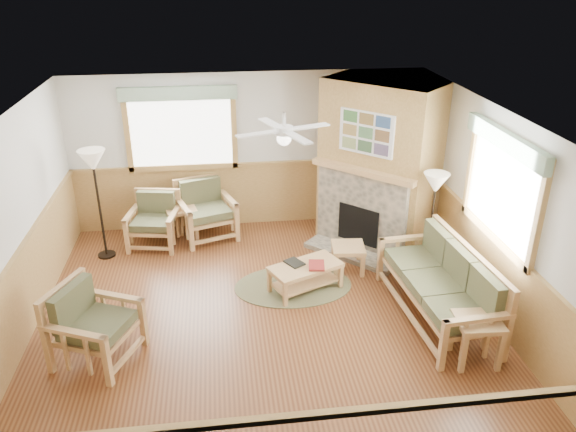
{
  "coord_description": "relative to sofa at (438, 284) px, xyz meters",
  "views": [
    {
      "loc": [
        -0.49,
        -6.24,
        4.37
      ],
      "look_at": [
        0.4,
        0.7,
        1.15
      ],
      "focal_mm": 35.0,
      "sensor_mm": 36.0,
      "label": 1
    }
  ],
  "objects": [
    {
      "name": "floor_lamp_left",
      "position": [
        -4.64,
        2.28,
        0.41
      ],
      "size": [
        0.54,
        0.54,
        1.79
      ],
      "primitive_type": null,
      "rotation": [
        0.0,
        0.0,
        0.43
      ],
      "color": "black",
      "rests_on": "floor"
    },
    {
      "name": "footstool",
      "position": [
        -0.88,
        1.34,
        -0.28
      ],
      "size": [
        0.53,
        0.53,
        0.42
      ],
      "primitive_type": null,
      "rotation": [
        0.0,
        0.0,
        -0.1
      ],
      "color": "tan",
      "rests_on": "floor"
    },
    {
      "name": "floor_lamp_right",
      "position": [
        0.3,
        1.13,
        0.32
      ],
      "size": [
        0.38,
        0.38,
        1.61
      ],
      "primitive_type": null,
      "rotation": [
        0.0,
        0.0,
        0.03
      ],
      "color": "black",
      "rests_on": "floor"
    },
    {
      "name": "end_table_chairs",
      "position": [
        -3.44,
        2.8,
        -0.21
      ],
      "size": [
        0.59,
        0.57,
        0.55
      ],
      "primitive_type": null,
      "rotation": [
        0.0,
        0.0,
        0.23
      ],
      "color": "tan",
      "rests_on": "floor"
    },
    {
      "name": "armchair_left",
      "position": [
        -4.29,
        -0.32,
        -0.02
      ],
      "size": [
        1.12,
        1.12,
        0.95
      ],
      "primitive_type": null,
      "rotation": [
        0.0,
        0.0,
        1.15
      ],
      "color": "tan",
      "rests_on": "floor"
    },
    {
      "name": "book_red",
      "position": [
        -1.46,
        0.81,
        -0.05
      ],
      "size": [
        0.26,
        0.33,
        0.03
      ],
      "primitive_type": "cube",
      "rotation": [
        0.0,
        0.0,
        -0.15
      ],
      "color": "maroon",
      "rests_on": "coffee_table"
    },
    {
      "name": "coffee_table",
      "position": [
        -1.61,
        0.86,
        -0.29
      ],
      "size": [
        1.14,
        0.88,
        0.41
      ],
      "primitive_type": null,
      "rotation": [
        0.0,
        0.0,
        0.43
      ],
      "color": "tan",
      "rests_on": "floor"
    },
    {
      "name": "wall_back",
      "position": [
        -2.25,
        3.25,
        0.86
      ],
      "size": [
        6.0,
        0.02,
        2.7
      ],
      "primitive_type": "cube",
      "color": "silver",
      "rests_on": "floor"
    },
    {
      "name": "end_table_sofa",
      "position": [
        0.13,
        -0.93,
        -0.2
      ],
      "size": [
        0.54,
        0.52,
        0.57
      ],
      "primitive_type": null,
      "rotation": [
        0.0,
        0.0,
        -0.06
      ],
      "color": "tan",
      "rests_on": "floor"
    },
    {
      "name": "braided_rug",
      "position": [
        -1.77,
        0.98,
        -0.48
      ],
      "size": [
        1.9,
        1.9,
        0.01
      ],
      "primitive_type": "cylinder",
      "rotation": [
        0.0,
        0.0,
        0.11
      ],
      "color": "brown",
      "rests_on": "floor"
    },
    {
      "name": "fireplace",
      "position": [
        -0.2,
        2.3,
        0.86
      ],
      "size": [
        3.11,
        3.11,
        2.7
      ],
      "primitive_type": null,
      "rotation": [
        0.0,
        0.0,
        -0.79
      ],
      "color": "#A37C43",
      "rests_on": "floor"
    },
    {
      "name": "wall_left",
      "position": [
        -5.25,
        0.25,
        0.86
      ],
      "size": [
        0.02,
        6.0,
        2.7
      ],
      "primitive_type": "cube",
      "color": "silver",
      "rests_on": "floor"
    },
    {
      "name": "floor",
      "position": [
        -2.25,
        0.25,
        -0.5
      ],
      "size": [
        6.0,
        6.0,
        0.01
      ],
      "primitive_type": "cube",
      "color": "brown",
      "rests_on": "ground"
    },
    {
      "name": "window_back",
      "position": [
        -3.35,
        3.21,
        2.04
      ],
      "size": [
        1.9,
        0.16,
        1.5
      ],
      "primitive_type": null,
      "color": "white",
      "rests_on": "wall_back"
    },
    {
      "name": "armchair_back_left",
      "position": [
        -3.88,
        2.58,
        -0.06
      ],
      "size": [
        0.9,
        0.9,
        0.87
      ],
      "primitive_type": null,
      "rotation": [
        0.0,
        0.0,
        -0.19
      ],
      "color": "tan",
      "rests_on": "floor"
    },
    {
      "name": "wainscot",
      "position": [
        -2.25,
        0.25,
        0.06
      ],
      "size": [
        6.0,
        6.0,
        1.1
      ],
      "primitive_type": null,
      "color": "#A37C43",
      "rests_on": "floor"
    },
    {
      "name": "ceiling",
      "position": [
        -2.25,
        0.25,
        2.21
      ],
      "size": [
        6.0,
        6.0,
        0.01
      ],
      "primitive_type": "cube",
      "color": "white",
      "rests_on": "floor"
    },
    {
      "name": "wall_front",
      "position": [
        -2.25,
        -2.75,
        0.86
      ],
      "size": [
        6.0,
        0.02,
        2.7
      ],
      "primitive_type": "cube",
      "color": "silver",
      "rests_on": "floor"
    },
    {
      "name": "wall_right",
      "position": [
        0.75,
        0.25,
        0.86
      ],
      "size": [
        0.02,
        6.0,
        2.7
      ],
      "primitive_type": "cube",
      "color": "silver",
      "rests_on": "floor"
    },
    {
      "name": "armchair_back_right",
      "position": [
        -3.02,
        2.78,
        -0.0
      ],
      "size": [
        1.1,
        1.1,
        0.97
      ],
      "primitive_type": null,
      "rotation": [
        0.0,
        0.0,
        0.32
      ],
      "color": "tan",
      "rests_on": "floor"
    },
    {
      "name": "window_right",
      "position": [
        0.71,
        0.05,
        2.04
      ],
      "size": [
        0.16,
        1.9,
        1.5
      ],
      "primitive_type": null,
      "color": "white",
      "rests_on": "wall_right"
    },
    {
      "name": "book_dark",
      "position": [
        -1.76,
        0.93,
        -0.06
      ],
      "size": [
        0.31,
        0.33,
        0.03
      ],
      "primitive_type": "cube",
      "rotation": [
        0.0,
        0.0,
        0.54
      ],
      "color": "black",
      "rests_on": "coffee_table"
    },
    {
      "name": "ceiling_fan",
      "position": [
        -1.95,
        0.55,
        2.17
      ],
      "size": [
        1.59,
        1.59,
        0.36
      ],
      "primitive_type": null,
      "rotation": [
        0.0,
        0.0,
        0.35
      ],
      "color": "white",
      "rests_on": "ceiling"
    },
    {
      "name": "sofa",
      "position": [
        0.0,
        0.0,
        0.0
      ],
      "size": [
        2.19,
        1.04,
        0.98
      ],
      "primitive_type": null,
      "rotation": [
        0.0,
        0.0,
        -1.49
      ],
      "color": "tan",
      "rests_on": "floor"
    }
  ]
}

